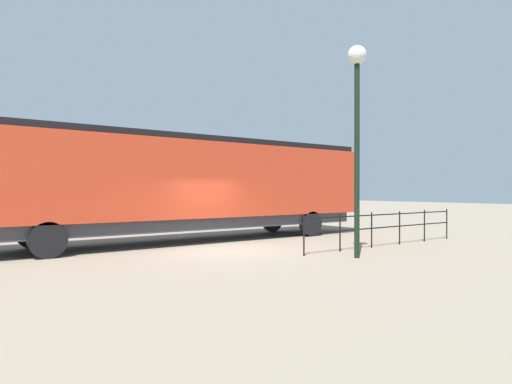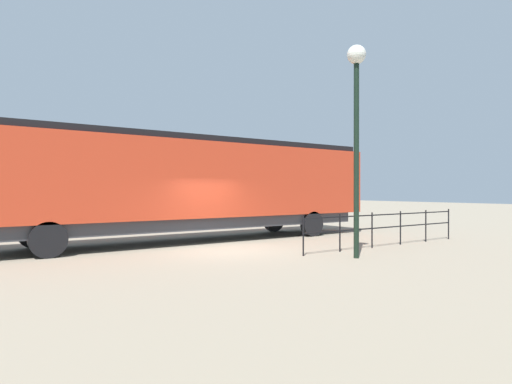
% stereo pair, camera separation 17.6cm
% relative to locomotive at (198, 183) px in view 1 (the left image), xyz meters
% --- Properties ---
extents(ground_plane, '(120.00, 120.00, 0.00)m').
position_rel_locomotive_xyz_m(ground_plane, '(3.07, -0.50, -2.31)').
color(ground_plane, gray).
extents(locomotive, '(3.07, 16.65, 4.11)m').
position_rel_locomotive_xyz_m(locomotive, '(0.00, 0.00, 0.00)').
color(locomotive, red).
rests_on(locomotive, ground_plane).
extents(lamp_post, '(0.57, 0.57, 6.38)m').
position_rel_locomotive_xyz_m(lamp_post, '(6.72, 1.77, 2.35)').
color(lamp_post, black).
rests_on(lamp_post, ground_plane).
extents(platform_fence, '(0.05, 8.09, 1.25)m').
position_rel_locomotive_xyz_m(platform_fence, '(5.49, 4.77, -1.52)').
color(platform_fence, black).
rests_on(platform_fence, ground_plane).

